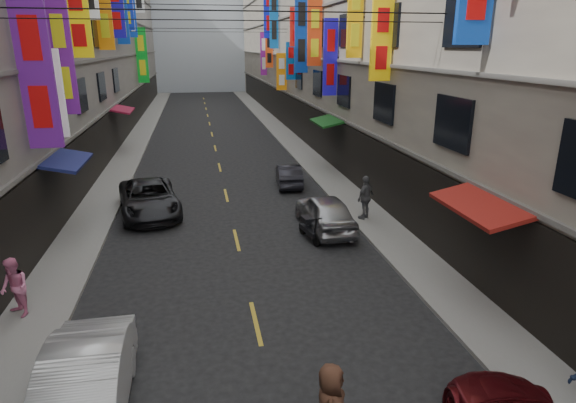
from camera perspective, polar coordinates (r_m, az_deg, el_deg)
name	(u,v)px	position (r m, az deg, el deg)	size (l,w,h in m)	color
sidewalk_left	(131,151)	(36.44, -18.13, 5.76)	(2.00, 90.00, 0.12)	slate
sidewalk_right	(295,144)	(36.86, 0.79, 6.78)	(2.00, 90.00, 0.12)	slate
building_row_left	(18,8)	(37.08, -29.38, 19.34)	(10.14, 90.00, 19.00)	gray
building_row_right	(376,13)	(37.90, 10.40, 21.13)	(10.14, 90.00, 19.00)	#A09886
haze_block	(198,22)	(85.52, -10.62, 20.21)	(18.00, 8.00, 22.00)	#B4BEC9
shop_signage	(208,10)	(28.91, -9.48, 21.47)	(14.00, 55.00, 11.50)	#103BBC
street_awnings	(199,155)	(19.87, -10.55, 5.45)	(13.99, 35.20, 0.41)	#13491E
overhead_cables	(218,9)	(23.52, -8.25, 21.69)	(14.00, 38.04, 1.24)	black
lane_markings	(217,157)	(33.24, -8.39, 5.26)	(0.12, 80.20, 0.01)	gold
scooter_far_right	(309,229)	(18.67, 2.51, -3.28)	(0.62, 1.79, 1.14)	black
car_left_mid	(83,392)	(10.89, -23.17, -20.02)	(1.59, 4.55, 1.50)	silver
car_left_far	(149,198)	(22.31, -16.16, 0.37)	(2.43, 5.26, 1.46)	black
car_right_mid	(325,212)	(19.70, 4.39, -1.24)	(1.75, 4.34, 1.48)	#A9A9AD
car_right_far	(289,175)	(25.94, 0.09, 3.18)	(1.24, 3.55, 1.17)	#222128
pedestrian_lfar	(15,288)	(15.15, -29.67, -8.88)	(0.82, 0.56, 1.69)	pink
pedestrian_rfar	(366,197)	(20.71, 9.17, 0.49)	(1.11, 0.63, 1.89)	#58585A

